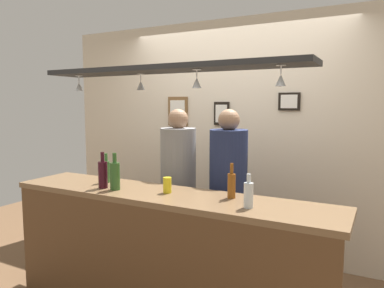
{
  "coord_description": "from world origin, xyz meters",
  "views": [
    {
      "loc": [
        1.48,
        -2.7,
        1.68
      ],
      "look_at": [
        0.0,
        0.1,
        1.32
      ],
      "focal_mm": 34.04,
      "sensor_mm": 36.0,
      "label": 1
    }
  ],
  "objects_px": {
    "person_right_navy_shirt": "(228,182)",
    "picture_frame_upper_small": "(289,101)",
    "bottle_beer_amber_tall": "(232,185)",
    "picture_frame_crest": "(222,114)",
    "bottle_soda_clear": "(249,194)",
    "bottle_wine_dark_red": "(103,174)",
    "drink_can": "(167,185)",
    "person_middle_grey_shirt": "(178,176)",
    "picture_frame_caricature": "(178,111)",
    "bottle_beer_green_import": "(106,171)",
    "bottle_champagne_green": "(115,175)"
  },
  "relations": [
    {
      "from": "person_right_navy_shirt",
      "to": "picture_frame_upper_small",
      "type": "distance_m",
      "value": 1.11
    },
    {
      "from": "bottle_beer_amber_tall",
      "to": "picture_frame_crest",
      "type": "xyz_separation_m",
      "value": [
        -0.64,
        1.3,
        0.48
      ]
    },
    {
      "from": "person_right_navy_shirt",
      "to": "picture_frame_crest",
      "type": "height_order",
      "value": "picture_frame_crest"
    },
    {
      "from": "person_right_navy_shirt",
      "to": "bottle_soda_clear",
      "type": "bearing_deg",
      "value": -58.53
    },
    {
      "from": "bottle_wine_dark_red",
      "to": "drink_can",
      "type": "relative_size",
      "value": 2.46
    },
    {
      "from": "drink_can",
      "to": "person_right_navy_shirt",
      "type": "bearing_deg",
      "value": 67.25
    },
    {
      "from": "bottle_beer_amber_tall",
      "to": "person_right_navy_shirt",
      "type": "bearing_deg",
      "value": 114.57
    },
    {
      "from": "person_middle_grey_shirt",
      "to": "picture_frame_caricature",
      "type": "relative_size",
      "value": 4.79
    },
    {
      "from": "bottle_beer_green_import",
      "to": "picture_frame_caricature",
      "type": "distance_m",
      "value": 1.41
    },
    {
      "from": "bottle_beer_amber_tall",
      "to": "picture_frame_crest",
      "type": "distance_m",
      "value": 1.53
    },
    {
      "from": "bottle_champagne_green",
      "to": "bottle_soda_clear",
      "type": "distance_m",
      "value": 1.12
    },
    {
      "from": "picture_frame_crest",
      "to": "drink_can",
      "type": "bearing_deg",
      "value": -84.1
    },
    {
      "from": "picture_frame_upper_small",
      "to": "bottle_champagne_green",
      "type": "bearing_deg",
      "value": -124.59
    },
    {
      "from": "person_middle_grey_shirt",
      "to": "drink_can",
      "type": "relative_size",
      "value": 13.34
    },
    {
      "from": "bottle_wine_dark_red",
      "to": "picture_frame_caricature",
      "type": "height_order",
      "value": "picture_frame_caricature"
    },
    {
      "from": "picture_frame_caricature",
      "to": "bottle_wine_dark_red",
      "type": "bearing_deg",
      "value": -84.06
    },
    {
      "from": "bottle_beer_green_import",
      "to": "bottle_champagne_green",
      "type": "bearing_deg",
      "value": -35.77
    },
    {
      "from": "person_middle_grey_shirt",
      "to": "drink_can",
      "type": "bearing_deg",
      "value": -67.26
    },
    {
      "from": "bottle_champagne_green",
      "to": "bottle_beer_amber_tall",
      "type": "xyz_separation_m",
      "value": [
        0.93,
        0.2,
        -0.02
      ]
    },
    {
      "from": "person_right_navy_shirt",
      "to": "bottle_soda_clear",
      "type": "height_order",
      "value": "person_right_navy_shirt"
    },
    {
      "from": "bottle_wine_dark_red",
      "to": "bottle_beer_green_import",
      "type": "bearing_deg",
      "value": 123.69
    },
    {
      "from": "picture_frame_upper_small",
      "to": "picture_frame_caricature",
      "type": "relative_size",
      "value": 0.65
    },
    {
      "from": "person_middle_grey_shirt",
      "to": "bottle_beer_green_import",
      "type": "relative_size",
      "value": 6.26
    },
    {
      "from": "person_right_navy_shirt",
      "to": "bottle_beer_green_import",
      "type": "relative_size",
      "value": 6.27
    },
    {
      "from": "bottle_beer_green_import",
      "to": "bottle_soda_clear",
      "type": "bearing_deg",
      "value": -6.83
    },
    {
      "from": "bottle_champagne_green",
      "to": "picture_frame_crest",
      "type": "height_order",
      "value": "picture_frame_crest"
    },
    {
      "from": "bottle_champagne_green",
      "to": "picture_frame_upper_small",
      "type": "bearing_deg",
      "value": 55.41
    },
    {
      "from": "bottle_beer_amber_tall",
      "to": "drink_can",
      "type": "height_order",
      "value": "bottle_beer_amber_tall"
    },
    {
      "from": "bottle_beer_amber_tall",
      "to": "bottle_beer_green_import",
      "type": "relative_size",
      "value": 1.0
    },
    {
      "from": "person_middle_grey_shirt",
      "to": "bottle_champagne_green",
      "type": "height_order",
      "value": "person_middle_grey_shirt"
    },
    {
      "from": "bottle_champagne_green",
      "to": "bottle_wine_dark_red",
      "type": "distance_m",
      "value": 0.12
    },
    {
      "from": "drink_can",
      "to": "bottle_beer_green_import",
      "type": "bearing_deg",
      "value": 174.3
    },
    {
      "from": "picture_frame_upper_small",
      "to": "picture_frame_caricature",
      "type": "bearing_deg",
      "value": 180.0
    },
    {
      "from": "bottle_beer_amber_tall",
      "to": "bottle_soda_clear",
      "type": "xyz_separation_m",
      "value": [
        0.2,
        -0.19,
        -0.01
      ]
    },
    {
      "from": "person_middle_grey_shirt",
      "to": "picture_frame_upper_small",
      "type": "distance_m",
      "value": 1.36
    },
    {
      "from": "bottle_champagne_green",
      "to": "bottle_beer_green_import",
      "type": "relative_size",
      "value": 1.15
    },
    {
      "from": "drink_can",
      "to": "bottle_wine_dark_red",
      "type": "bearing_deg",
      "value": -168.65
    },
    {
      "from": "picture_frame_crest",
      "to": "bottle_champagne_green",
      "type": "bearing_deg",
      "value": -100.79
    },
    {
      "from": "drink_can",
      "to": "bottle_champagne_green",
      "type": "bearing_deg",
      "value": -165.8
    },
    {
      "from": "bottle_champagne_green",
      "to": "bottle_beer_green_import",
      "type": "bearing_deg",
      "value": 144.23
    },
    {
      "from": "person_middle_grey_shirt",
      "to": "bottle_beer_green_import",
      "type": "distance_m",
      "value": 0.7
    },
    {
      "from": "picture_frame_upper_small",
      "to": "bottle_beer_green_import",
      "type": "bearing_deg",
      "value": -134.0
    },
    {
      "from": "bottle_soda_clear",
      "to": "bottle_beer_green_import",
      "type": "height_order",
      "value": "bottle_beer_green_import"
    },
    {
      "from": "bottle_beer_amber_tall",
      "to": "bottle_wine_dark_red",
      "type": "xyz_separation_m",
      "value": [
        -1.05,
        -0.2,
        0.02
      ]
    },
    {
      "from": "person_middle_grey_shirt",
      "to": "person_right_navy_shirt",
      "type": "distance_m",
      "value": 0.52
    },
    {
      "from": "person_middle_grey_shirt",
      "to": "bottle_beer_amber_tall",
      "type": "bearing_deg",
      "value": -34.85
    },
    {
      "from": "picture_frame_upper_small",
      "to": "drink_can",
      "type": "bearing_deg",
      "value": -113.49
    },
    {
      "from": "person_right_navy_shirt",
      "to": "picture_frame_upper_small",
      "type": "relative_size",
      "value": 7.41
    },
    {
      "from": "picture_frame_upper_small",
      "to": "picture_frame_crest",
      "type": "distance_m",
      "value": 0.76
    },
    {
      "from": "drink_can",
      "to": "bottle_soda_clear",
      "type": "bearing_deg",
      "value": -7.91
    }
  ]
}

